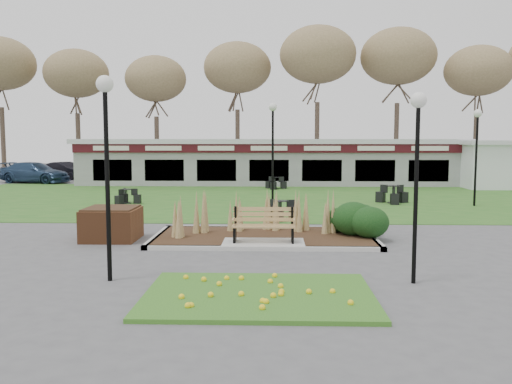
{
  "coord_description": "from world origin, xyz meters",
  "views": [
    {
      "loc": [
        0.26,
        -14.3,
        2.9
      ],
      "look_at": [
        -0.26,
        2.0,
        1.3
      ],
      "focal_mm": 38.0,
      "sensor_mm": 36.0,
      "label": 1
    }
  ],
  "objects_px": {
    "bistro_set_a": "(127,199)",
    "food_pavilion": "(269,162)",
    "brick_planter": "(112,223)",
    "car_blue": "(35,173)",
    "park_bench": "(264,224)",
    "bistro_set_c": "(281,213)",
    "lamp_post_mid_right": "(273,130)",
    "lamp_post_far_right": "(477,136)",
    "bistro_set_d": "(393,197)",
    "lamp_post_near_right": "(106,132)",
    "lamp_post_near_left": "(417,145)",
    "bistro_set_b": "(275,185)",
    "car_black": "(66,171)",
    "service_hut": "(498,164)"
  },
  "relations": [
    {
      "from": "brick_planter",
      "to": "car_blue",
      "type": "bearing_deg",
      "value": 119.1
    },
    {
      "from": "food_pavilion",
      "to": "lamp_post_near_left",
      "type": "distance_m",
      "value": 23.7
    },
    {
      "from": "lamp_post_far_right",
      "to": "car_blue",
      "type": "distance_m",
      "value": 27.28
    },
    {
      "from": "car_black",
      "to": "car_blue",
      "type": "height_order",
      "value": "car_blue"
    },
    {
      "from": "lamp_post_near_right",
      "to": "lamp_post_far_right",
      "type": "height_order",
      "value": "same"
    },
    {
      "from": "bistro_set_a",
      "to": "food_pavilion",
      "type": "bearing_deg",
      "value": 58.55
    },
    {
      "from": "park_bench",
      "to": "car_black",
      "type": "bearing_deg",
      "value": 121.51
    },
    {
      "from": "brick_planter",
      "to": "park_bench",
      "type": "bearing_deg",
      "value": -9.69
    },
    {
      "from": "park_bench",
      "to": "bistro_set_a",
      "type": "bearing_deg",
      "value": 123.88
    },
    {
      "from": "bistro_set_a",
      "to": "car_blue",
      "type": "height_order",
      "value": "car_blue"
    },
    {
      "from": "food_pavilion",
      "to": "bistro_set_a",
      "type": "distance_m",
      "value": 12.16
    },
    {
      "from": "bistro_set_a",
      "to": "car_blue",
      "type": "distance_m",
      "value": 14.63
    },
    {
      "from": "bistro_set_a",
      "to": "bistro_set_b",
      "type": "relative_size",
      "value": 0.97
    },
    {
      "from": "bistro_set_d",
      "to": "brick_planter",
      "type": "bearing_deg",
      "value": -137.67
    },
    {
      "from": "lamp_post_near_left",
      "to": "bistro_set_d",
      "type": "distance_m",
      "value": 14.11
    },
    {
      "from": "service_hut",
      "to": "lamp_post_far_right",
      "type": "relative_size",
      "value": 1.06
    },
    {
      "from": "lamp_post_near_right",
      "to": "lamp_post_mid_right",
      "type": "distance_m",
      "value": 14.43
    },
    {
      "from": "park_bench",
      "to": "lamp_post_mid_right",
      "type": "relative_size",
      "value": 0.37
    },
    {
      "from": "car_black",
      "to": "lamp_post_mid_right",
      "type": "bearing_deg",
      "value": -108.85
    },
    {
      "from": "bistro_set_c",
      "to": "bistro_set_d",
      "type": "relative_size",
      "value": 0.85
    },
    {
      "from": "bistro_set_b",
      "to": "car_black",
      "type": "height_order",
      "value": "car_black"
    },
    {
      "from": "bistro_set_a",
      "to": "lamp_post_near_right",
      "type": "bearing_deg",
      "value": -76.26
    },
    {
      "from": "service_hut",
      "to": "bistro_set_a",
      "type": "distance_m",
      "value": 21.53
    },
    {
      "from": "park_bench",
      "to": "car_blue",
      "type": "distance_m",
      "value": 25.92
    },
    {
      "from": "bistro_set_a",
      "to": "bistro_set_b",
      "type": "distance_m",
      "value": 9.94
    },
    {
      "from": "bistro_set_a",
      "to": "bistro_set_c",
      "type": "distance_m",
      "value": 8.28
    },
    {
      "from": "brick_planter",
      "to": "lamp_post_near_right",
      "type": "xyz_separation_m",
      "value": [
        1.3,
        -4.5,
        2.56
      ]
    },
    {
      "from": "lamp_post_mid_right",
      "to": "bistro_set_b",
      "type": "height_order",
      "value": "lamp_post_mid_right"
    },
    {
      "from": "food_pavilion",
      "to": "bistro_set_c",
      "type": "relative_size",
      "value": 19.53
    },
    {
      "from": "food_pavilion",
      "to": "bistro_set_b",
      "type": "relative_size",
      "value": 19.63
    },
    {
      "from": "lamp_post_near_right",
      "to": "bistro_set_d",
      "type": "height_order",
      "value": "lamp_post_near_right"
    },
    {
      "from": "lamp_post_near_right",
      "to": "lamp_post_far_right",
      "type": "relative_size",
      "value": 1.0
    },
    {
      "from": "lamp_post_mid_right",
      "to": "bistro_set_a",
      "type": "relative_size",
      "value": 3.72
    },
    {
      "from": "lamp_post_near_left",
      "to": "lamp_post_far_right",
      "type": "xyz_separation_m",
      "value": [
        5.87,
        12.74,
        0.25
      ]
    },
    {
      "from": "lamp_post_near_right",
      "to": "bistro_set_c",
      "type": "bearing_deg",
      "value": 66.8
    },
    {
      "from": "lamp_post_near_right",
      "to": "car_black",
      "type": "height_order",
      "value": "lamp_post_near_right"
    },
    {
      "from": "brick_planter",
      "to": "car_blue",
      "type": "distance_m",
      "value": 22.89
    },
    {
      "from": "bistro_set_a",
      "to": "bistro_set_d",
      "type": "xyz_separation_m",
      "value": [
        11.96,
        0.51,
        0.05
      ]
    },
    {
      "from": "brick_planter",
      "to": "lamp_post_far_right",
      "type": "relative_size",
      "value": 0.36
    },
    {
      "from": "brick_planter",
      "to": "lamp_post_near_left",
      "type": "bearing_deg",
      "value": -30.97
    },
    {
      "from": "food_pavilion",
      "to": "bistro_set_a",
      "type": "bearing_deg",
      "value": -121.45
    },
    {
      "from": "bistro_set_b",
      "to": "car_blue",
      "type": "bearing_deg",
      "value": 165.89
    },
    {
      "from": "brick_planter",
      "to": "bistro_set_d",
      "type": "height_order",
      "value": "brick_planter"
    },
    {
      "from": "brick_planter",
      "to": "food_pavilion",
      "type": "height_order",
      "value": "food_pavilion"
    },
    {
      "from": "food_pavilion",
      "to": "bistro_set_a",
      "type": "relative_size",
      "value": 20.16
    },
    {
      "from": "park_bench",
      "to": "food_pavilion",
      "type": "relative_size",
      "value": 0.07
    },
    {
      "from": "brick_planter",
      "to": "bistro_set_a",
      "type": "height_order",
      "value": "brick_planter"
    },
    {
      "from": "service_hut",
      "to": "bistro_set_b",
      "type": "xyz_separation_m",
      "value": [
        -13.12,
        -1.0,
        -1.2
      ]
    },
    {
      "from": "brick_planter",
      "to": "bistro_set_c",
      "type": "distance_m",
      "value": 6.37
    },
    {
      "from": "lamp_post_mid_right",
      "to": "lamp_post_far_right",
      "type": "height_order",
      "value": "lamp_post_mid_right"
    }
  ]
}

